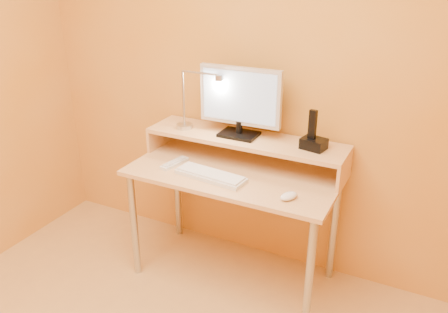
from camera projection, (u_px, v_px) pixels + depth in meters
The scene contains 25 objects.
wall_back at pixel (258, 68), 2.67m from camera, with size 3.00×0.04×2.50m, color #C99046.
desk_leg_fl at pixel (134, 225), 2.79m from camera, with size 0.04×0.04×0.69m, color #AEAEAE.
desk_leg_fr at pixel (309, 277), 2.34m from camera, with size 0.04×0.04×0.69m, color #AEAEAE.
desk_leg_bl at pixel (178, 191), 3.20m from camera, with size 0.04×0.04×0.69m, color #AEAEAE.
desk_leg_br at pixel (334, 229), 2.75m from camera, with size 0.04×0.04×0.69m, color #AEAEAE.
desk_lower at pixel (234, 173), 2.63m from camera, with size 1.20×0.60×0.03m, color tan.
shelf_riser_left at pixel (161, 135), 2.96m from camera, with size 0.02×0.30×0.14m, color tan.
shelf_riser_right at pixel (344, 170), 2.48m from camera, with size 0.02×0.30×0.14m, color tan.
desk_shelf at pixel (245, 139), 2.69m from camera, with size 1.20×0.30×0.03m, color tan.
monitor_foot at pixel (239, 134), 2.69m from camera, with size 0.22×0.16×0.02m, color black.
monitor_neck at pixel (239, 127), 2.68m from camera, with size 0.04×0.04×0.07m, color black.
monitor_panel at pixel (240, 96), 2.61m from camera, with size 0.49×0.04×0.33m, color silver.
monitor_back at pixel (242, 95), 2.63m from camera, with size 0.44×0.01×0.28m, color black.
monitor_screen at pixel (239, 97), 2.59m from camera, with size 0.45×0.00×0.29m, color #95B0D6.
lamp_base at pixel (184, 126), 2.81m from camera, with size 0.10×0.10×0.03m, color #AEAEAE.
lamp_post at pixel (183, 98), 2.74m from camera, with size 0.01×0.01×0.33m, color #AEAEAE.
lamp_arm at pixel (200, 73), 2.63m from camera, with size 0.01×0.01×0.24m, color #AEAEAE.
lamp_head at pixel (219, 78), 2.58m from camera, with size 0.04×0.04×0.03m, color #AEAEAE.
lamp_bulb at pixel (219, 81), 2.59m from camera, with size 0.03×0.03×0.00m, color #FFEAC6.
phone_dock at pixel (314, 144), 2.50m from camera, with size 0.13×0.10×0.06m, color black.
phone_handset at pixel (313, 124), 2.46m from camera, with size 0.04×0.03×0.16m, color black.
phone_led at pixel (319, 148), 2.44m from camera, with size 0.01×0.00×0.04m, color #2A42FF.
keyboard at pixel (211, 176), 2.54m from camera, with size 0.41×0.13×0.02m, color silver.
mouse at pixel (289, 196), 2.31m from camera, with size 0.06×0.11×0.04m, color white.
remote_control at pixel (175, 163), 2.70m from camera, with size 0.05×0.20×0.02m, color silver.
Camera 1 is at (1.01, -0.96, 1.84)m, focal length 36.78 mm.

